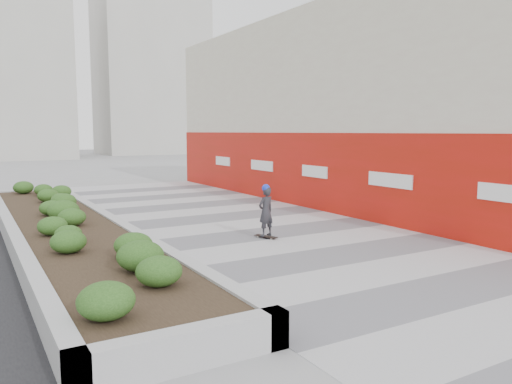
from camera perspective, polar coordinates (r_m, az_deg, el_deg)
ground at (r=11.30m, az=15.13°, el=-8.99°), size 160.00×160.00×0.00m
walkway at (r=13.50m, az=5.99°, el=-6.16°), size 8.00×36.00×0.01m
building at (r=22.22m, az=11.60°, el=9.18°), size 6.04×24.08×8.00m
planter at (r=15.00m, az=-21.00°, el=-3.65°), size 3.00×18.00×0.90m
distant_bldg_north_r at (r=71.89m, az=-11.91°, el=13.95°), size 14.00×10.00×24.00m
manhole_cover at (r=13.80m, az=7.68°, el=-5.91°), size 0.44×0.44×0.01m
skateboarder at (r=14.23m, az=1.14°, el=-2.21°), size 0.58×0.74×1.57m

